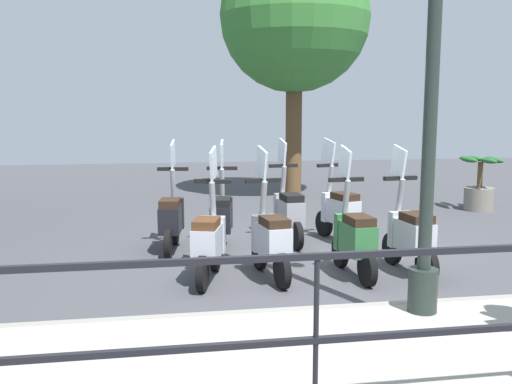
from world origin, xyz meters
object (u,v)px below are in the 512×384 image
scooter_far_2 (221,216)px  scooter_far_3 (171,217)px  tree_distant (295,18)px  scooter_near_1 (354,237)px  scooter_far_1 (288,211)px  scooter_near_3 (209,240)px  lamp_post_near (432,82)px  scooter_near_2 (270,238)px  potted_palm (479,188)px  scooter_far_0 (339,210)px  scooter_near_0 (410,234)px

scooter_far_2 → scooter_far_3: bearing=97.3°
tree_distant → scooter_near_1: bearing=173.6°
tree_distant → scooter_far_1: 5.67m
tree_distant → scooter_far_2: tree_distant is taller
scooter_near_3 → lamp_post_near: bearing=-118.6°
scooter_near_1 → scooter_far_1: same height
scooter_near_2 → scooter_far_2: 1.54m
potted_palm → scooter_near_1: (-3.86, 3.89, 0.04)m
scooter_far_0 → scooter_far_1: (0.03, 0.77, 0.00)m
tree_distant → scooter_near_3: (-6.04, 2.39, -3.45)m
scooter_near_3 → scooter_far_1: (1.67, -1.31, 0.00)m
lamp_post_near → scooter_far_0: size_ratio=3.00×
lamp_post_near → scooter_near_1: (1.63, 0.10, -1.73)m
scooter_near_2 → scooter_near_0: bearing=-99.6°
lamp_post_near → scooter_near_0: (1.66, -0.62, -1.73)m
tree_distant → scooter_far_0: size_ratio=3.63×
scooter_far_2 → scooter_far_1: bearing=-69.4°
tree_distant → potted_palm: 5.25m
scooter_near_3 → scooter_far_3: 1.52m
potted_palm → tree_distant: bearing=54.6°
scooter_far_2 → scooter_far_3: size_ratio=1.00×
tree_distant → scooter_far_3: size_ratio=3.63×
potted_palm → scooter_far_3: size_ratio=0.69×
scooter_far_1 → scooter_near_3: bearing=136.9°
potted_palm → scooter_near_3: bearing=123.9°
tree_distant → scooter_near_2: size_ratio=3.63×
lamp_post_near → scooter_far_0: bearing=-4.6°
scooter_near_2 → scooter_near_1: bearing=-102.1°
lamp_post_near → tree_distant: bearing=-4.3°
scooter_near_0 → scooter_far_2: same height
lamp_post_near → potted_palm: size_ratio=4.36×
scooter_near_0 → scooter_near_2: same height
potted_palm → scooter_near_2: bearing=127.9°
scooter_near_1 → potted_palm: bearing=-48.9°
scooter_far_0 → scooter_near_3: bearing=113.2°
scooter_near_0 → scooter_near_3: bearing=82.8°
scooter_near_1 → tree_distant: bearing=-10.1°
potted_palm → scooter_far_3: (-2.30, 6.00, 0.04)m
lamp_post_near → scooter_far_3: (3.20, 2.20, -1.73)m
tree_distant → scooter_far_2: bearing=155.4°
scooter_near_1 → scooter_far_0: bearing=-15.7°
scooter_near_0 → scooter_far_3: size_ratio=1.00×
scooter_near_3 → scooter_far_0: (1.64, -2.07, 0.00)m
scooter_near_0 → scooter_far_2: (1.53, 2.12, 0.00)m
scooter_near_2 → scooter_far_3: (1.50, 1.12, 0.00)m
scooter_near_0 → scooter_far_2: size_ratio=1.00×
scooter_near_2 → scooter_near_3: bearing=79.7°
scooter_near_0 → scooter_near_3: (0.07, 2.42, 0.00)m
lamp_post_near → scooter_near_0: bearing=-20.4°
potted_palm → scooter_near_0: bearing=140.4°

